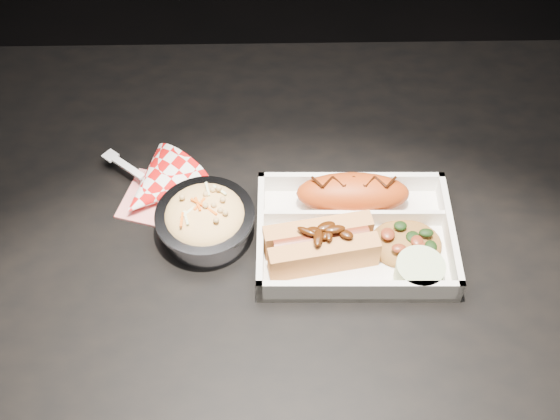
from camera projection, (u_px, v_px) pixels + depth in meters
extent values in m
cube|color=black|center=(299.00, 243.00, 0.93)|extent=(1.20, 0.80, 0.03)
cylinder|color=black|center=(22.00, 215.00, 1.44)|extent=(0.05, 0.05, 0.72)
cylinder|color=black|center=(554.00, 207.00, 1.45)|extent=(0.05, 0.05, 0.72)
cube|color=white|center=(354.00, 241.00, 0.91)|extent=(0.25, 0.18, 0.01)
cube|color=white|center=(351.00, 184.00, 0.95)|extent=(0.25, 0.01, 0.04)
cube|color=white|center=(359.00, 292.00, 0.85)|extent=(0.25, 0.01, 0.04)
cube|color=white|center=(261.00, 235.00, 0.90)|extent=(0.01, 0.18, 0.04)
cube|color=white|center=(449.00, 234.00, 0.90)|extent=(0.01, 0.18, 0.04)
cube|color=white|center=(353.00, 220.00, 0.92)|extent=(0.23, 0.01, 0.03)
ellipsoid|color=#BA4312|center=(353.00, 193.00, 0.92)|extent=(0.15, 0.06, 0.05)
cube|color=#CE8646|center=(324.00, 257.00, 0.87)|extent=(0.14, 0.05, 0.04)
cube|color=#CE8646|center=(318.00, 235.00, 0.89)|extent=(0.14, 0.05, 0.04)
cylinder|color=maroon|center=(321.00, 242.00, 0.87)|extent=(0.12, 0.05, 0.03)
ellipsoid|color=#A0692E|center=(407.00, 238.00, 0.89)|extent=(0.10, 0.08, 0.03)
cylinder|color=#B6CB99|center=(419.00, 272.00, 0.86)|extent=(0.06, 0.06, 0.03)
cylinder|color=silver|center=(206.00, 225.00, 0.91)|extent=(0.11, 0.11, 0.04)
cylinder|color=silver|center=(205.00, 215.00, 0.89)|extent=(0.13, 0.13, 0.01)
ellipsoid|color=beige|center=(205.00, 215.00, 0.89)|extent=(0.10, 0.10, 0.04)
cube|color=red|center=(165.00, 201.00, 0.96)|extent=(0.13, 0.12, 0.00)
cone|color=red|center=(156.00, 188.00, 0.95)|extent=(0.15, 0.15, 0.10)
cube|color=white|center=(128.00, 167.00, 0.97)|extent=(0.05, 0.05, 0.00)
cube|color=white|center=(110.00, 156.00, 0.98)|extent=(0.03, 0.03, 0.00)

